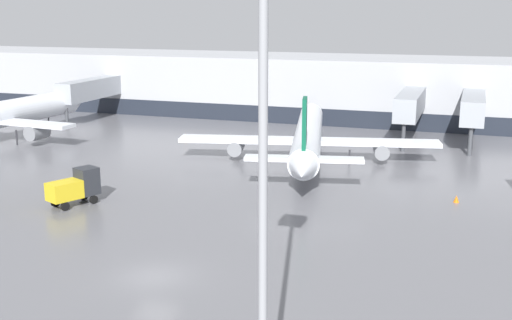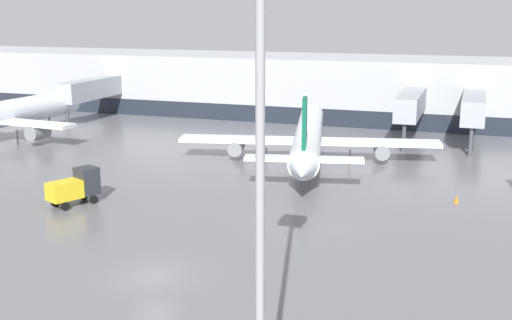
% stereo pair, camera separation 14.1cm
% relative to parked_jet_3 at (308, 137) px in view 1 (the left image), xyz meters
% --- Properties ---
extents(ground_plane, '(320.00, 320.00, 0.00)m').
position_rel_parked_jet_3_xyz_m(ground_plane, '(-1.16, -32.62, -2.66)').
color(ground_plane, slate).
extents(terminal_building, '(160.00, 29.78, 9.00)m').
position_rel_parked_jet_3_xyz_m(terminal_building, '(-1.19, 29.18, 1.84)').
color(terminal_building, '#9EA0A5').
rests_on(terminal_building, ground_plane).
extents(parked_jet_3, '(27.44, 34.92, 8.38)m').
position_rel_parked_jet_3_xyz_m(parked_jet_3, '(0.00, 0.00, 0.00)').
color(parked_jet_3, silver).
rests_on(parked_jet_3, ground_plane).
extents(service_truck_1, '(3.25, 4.54, 2.97)m').
position_rel_parked_jet_3_xyz_m(service_truck_1, '(-14.18, -21.57, -1.08)').
color(service_truck_1, gold).
rests_on(service_truck_1, ground_plane).
extents(traffic_cone_0, '(0.48, 0.48, 0.58)m').
position_rel_parked_jet_3_xyz_m(traffic_cone_0, '(15.57, -10.67, -2.36)').
color(traffic_cone_0, orange).
rests_on(traffic_cone_0, ground_plane).
extents(traffic_cone_2, '(0.43, 0.43, 0.59)m').
position_rel_parked_jet_3_xyz_m(traffic_cone_2, '(-17.62, 7.15, -2.36)').
color(traffic_cone_2, orange).
rests_on(traffic_cone_2, ground_plane).
extents(apron_light_mast_1, '(1.80, 1.80, 20.34)m').
position_rel_parked_jet_3_xyz_m(apron_light_mast_1, '(10.21, -46.30, 13.17)').
color(apron_light_mast_1, gray).
rests_on(apron_light_mast_1, ground_plane).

